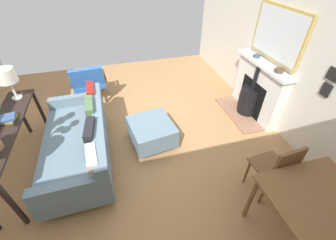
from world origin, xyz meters
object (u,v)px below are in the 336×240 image
(mantel_bowl_far, at_px, (279,70))
(armchair_accent, at_px, (89,81))
(dining_chair_near_fireplace, at_px, (277,168))
(fireplace, at_px, (255,93))
(ottoman, at_px, (152,131))
(table_lamp_near_end, at_px, (6,77))
(mantel_bowl_near, at_px, (257,56))
(console_table, at_px, (7,133))
(dining_table, at_px, (317,204))
(sofa, at_px, (81,141))
(book_stack, at_px, (5,119))

(mantel_bowl_far, relative_size, armchair_accent, 0.17)
(dining_chair_near_fireplace, bearing_deg, fireplace, -115.75)
(fireplace, bearing_deg, ottoman, 8.88)
(dining_chair_near_fireplace, bearing_deg, table_lamp_near_end, -32.49)
(mantel_bowl_near, height_order, console_table, mantel_bowl_near)
(mantel_bowl_near, bearing_deg, mantel_bowl_far, 90.00)
(armchair_accent, relative_size, dining_table, 0.87)
(sofa, bearing_deg, fireplace, -173.51)
(sofa, bearing_deg, armchair_accent, -94.38)
(fireplace, xyz_separation_m, dining_chair_near_fireplace, (0.79, 1.63, 0.08))
(armchair_accent, relative_size, book_stack, 3.08)
(armchair_accent, height_order, console_table, armchair_accent)
(sofa, xyz_separation_m, console_table, (0.79, 0.01, 0.37))
(table_lamp_near_end, distance_m, dining_table, 3.96)
(fireplace, bearing_deg, dining_chair_near_fireplace, 64.25)
(table_lamp_near_end, xyz_separation_m, dining_chair_near_fireplace, (-3.05, 1.94, -0.62))
(armchair_accent, xyz_separation_m, dining_chair_near_fireplace, (-2.14, 2.85, 0.06))
(ottoman, distance_m, armchair_accent, 1.81)
(fireplace, distance_m, ottoman, 2.03)
(mantel_bowl_near, distance_m, ottoman, 2.24)
(console_table, height_order, book_stack, book_stack)
(armchair_accent, distance_m, dining_chair_near_fireplace, 3.57)
(fireplace, bearing_deg, dining_table, 69.88)
(sofa, bearing_deg, console_table, 0.49)
(dining_table, height_order, dining_chair_near_fireplace, dining_chair_near_fireplace)
(mantel_bowl_near, xyz_separation_m, dining_chair_near_fireplace, (0.80, 1.86, -0.52))
(sofa, distance_m, armchair_accent, 1.58)
(sofa, bearing_deg, mantel_bowl_near, -169.22)
(book_stack, distance_m, dining_table, 3.62)
(table_lamp_near_end, bearing_deg, console_table, 90.00)
(fireplace, bearing_deg, sofa, 6.49)
(fireplace, distance_m, dining_table, 2.31)
(table_lamp_near_end, bearing_deg, book_stack, 89.29)
(mantel_bowl_near, xyz_separation_m, table_lamp_near_end, (3.85, -0.08, 0.10))
(console_table, height_order, dining_chair_near_fireplace, dining_chair_near_fireplace)
(fireplace, distance_m, book_stack, 3.87)
(fireplace, bearing_deg, armchair_accent, -22.73)
(fireplace, xyz_separation_m, console_table, (3.84, 0.35, 0.26))
(mantel_bowl_near, distance_m, dining_table, 2.56)
(fireplace, distance_m, mantel_bowl_near, 0.64)
(book_stack, bearing_deg, mantel_bowl_far, 178.15)
(fireplace, xyz_separation_m, dining_table, (0.79, 2.16, 0.19))
(ottoman, xyz_separation_m, book_stack, (1.84, -0.09, 0.58))
(mantel_bowl_near, bearing_deg, book_stack, 6.83)
(ottoman, height_order, table_lamp_near_end, table_lamp_near_end)
(sofa, height_order, dining_table, sofa)
(book_stack, bearing_deg, mantel_bowl_near, -173.17)
(fireplace, xyz_separation_m, table_lamp_near_end, (3.84, -0.32, 0.70))
(mantel_bowl_near, height_order, dining_chair_near_fireplace, mantel_bowl_near)
(fireplace, xyz_separation_m, ottoman, (2.00, 0.31, -0.19))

